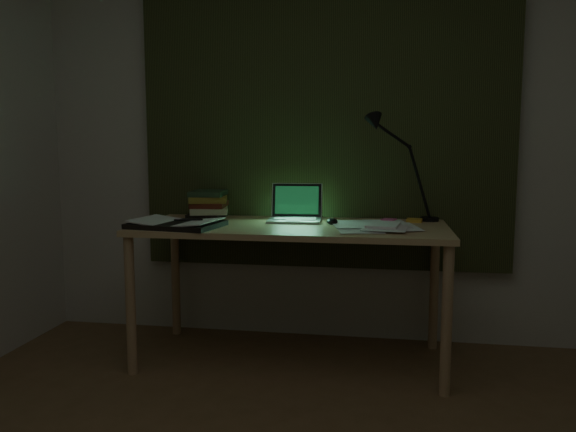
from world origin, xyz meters
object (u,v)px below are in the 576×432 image
object	(u,v)px
open_textbook	(176,223)
laptop	(295,203)
desk_lamp	(431,171)
loose_papers	(373,226)
desk	(292,293)
book_stack	(207,204)

from	to	relation	value
open_textbook	laptop	bearing A→B (deg)	36.87
laptop	desk_lamp	xyz separation A→B (m)	(0.75, 0.16, 0.18)
open_textbook	loose_papers	distance (m)	1.03
laptop	open_textbook	world-z (taller)	laptop
desk	desk_lamp	distance (m)	1.04
open_textbook	loose_papers	world-z (taller)	open_textbook
laptop	book_stack	bearing A→B (deg)	168.61
book_stack	laptop	bearing A→B (deg)	-9.08
loose_papers	desk_lamp	world-z (taller)	desk_lamp
book_stack	loose_papers	xyz separation A→B (m)	(0.97, -0.25, -0.07)
open_textbook	book_stack	xyz separation A→B (m)	(0.05, 0.39, 0.07)
open_textbook	desk_lamp	distance (m)	1.44
desk	laptop	size ratio (longest dim) A/B	5.02
laptop	desk_lamp	world-z (taller)	desk_lamp
laptop	loose_papers	distance (m)	0.48
desk_lamp	desk	bearing A→B (deg)	-158.91
open_textbook	desk_lamp	size ratio (longest dim) A/B	0.80
open_textbook	book_stack	distance (m)	0.40
book_stack	loose_papers	size ratio (longest dim) A/B	0.68
laptop	loose_papers	xyz separation A→B (m)	(0.44, -0.16, -0.10)
desk	open_textbook	size ratio (longest dim) A/B	3.69
book_stack	desk_lamp	bearing A→B (deg)	3.33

